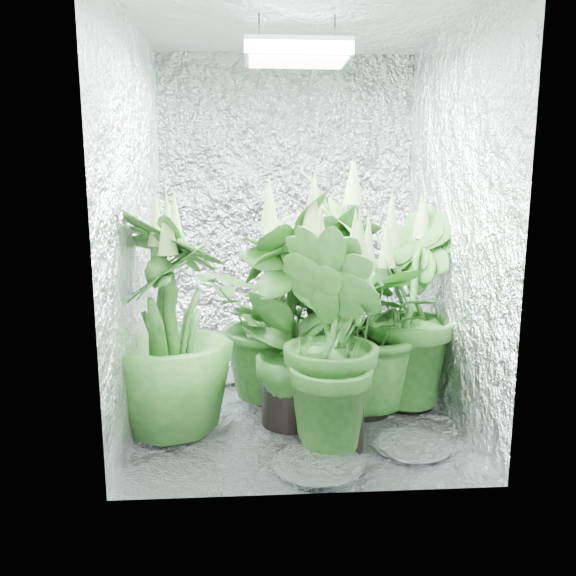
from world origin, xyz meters
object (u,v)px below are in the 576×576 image
at_px(grow_lamp, 297,53).
at_px(plant_c, 409,310).
at_px(plant_d, 170,325).
at_px(plant_a, 279,318).
at_px(circulation_fan, 380,350).
at_px(plant_f, 292,313).
at_px(plant_b, 336,283).
at_px(plant_e, 364,323).
at_px(plant_g, 336,340).

height_order(grow_lamp, plant_c, grow_lamp).
relative_size(grow_lamp, plant_d, 0.43).
xyz_separation_m(plant_a, circulation_fan, (0.67, 0.37, -0.32)).
bearing_deg(plant_f, plant_b, 59.64).
bearing_deg(plant_d, plant_e, 11.51).
bearing_deg(plant_g, plant_e, 62.35).
distance_m(plant_d, plant_e, 1.00).
relative_size(plant_f, circulation_fan, 3.21).
height_order(plant_d, circulation_fan, plant_d).
bearing_deg(plant_a, plant_e, -23.97).
height_order(grow_lamp, plant_f, grow_lamp).
distance_m(grow_lamp, plant_f, 1.25).
bearing_deg(plant_d, plant_a, 36.40).
bearing_deg(plant_b, plant_c, -39.76).
relative_size(plant_f, plant_g, 1.13).
bearing_deg(plant_g, plant_d, 164.76).
bearing_deg(circulation_fan, plant_e, -94.47).
xyz_separation_m(plant_c, circulation_fan, (-0.04, 0.48, -0.37)).
xyz_separation_m(plant_b, circulation_fan, (0.32, 0.19, -0.47)).
bearing_deg(plant_g, plant_c, 46.35).
relative_size(plant_b, circulation_fan, 3.50).
height_order(grow_lamp, plant_d, grow_lamp).
bearing_deg(grow_lamp, plant_g, -70.43).
bearing_deg(plant_c, plant_a, 171.33).
height_order(plant_c, circulation_fan, plant_c).
bearing_deg(plant_b, plant_d, -146.53).
distance_m(plant_e, plant_f, 0.41).
bearing_deg(plant_d, plant_b, 33.47).
distance_m(grow_lamp, plant_d, 1.43).
bearing_deg(circulation_fan, plant_f, -114.84).
xyz_separation_m(plant_d, plant_e, (0.98, 0.20, -0.06)).
relative_size(plant_e, plant_f, 0.88).
bearing_deg(plant_g, plant_a, 110.69).
distance_m(plant_d, circulation_fan, 1.48).
height_order(plant_b, plant_f, plant_b).
bearing_deg(circulation_fan, plant_b, -132.89).
relative_size(plant_c, plant_f, 0.94).
bearing_deg(circulation_fan, plant_g, -97.17).
height_order(plant_c, plant_e, plant_c).
bearing_deg(plant_a, circulation_fan, 29.34).
height_order(plant_b, circulation_fan, plant_b).
distance_m(grow_lamp, circulation_fan, 1.85).
bearing_deg(plant_c, circulation_fan, 94.47).
height_order(plant_a, plant_f, plant_f).
distance_m(plant_a, plant_g, 0.65).
relative_size(plant_d, plant_f, 0.93).
xyz_separation_m(grow_lamp, plant_b, (0.26, 0.38, -1.19)).
xyz_separation_m(plant_a, plant_e, (0.44, -0.20, 0.01)).
distance_m(plant_b, circulation_fan, 0.60).
relative_size(plant_d, plant_g, 1.06).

